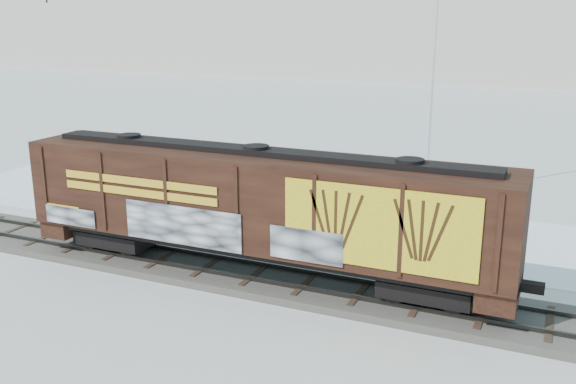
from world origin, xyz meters
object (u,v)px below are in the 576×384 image
at_px(hopper_railcar, 257,203).
at_px(flagpole, 433,114).
at_px(car_dark, 322,205).
at_px(car_silver, 250,200).
at_px(car_white, 239,198).

relative_size(hopper_railcar, flagpole, 1.49).
bearing_deg(car_dark, hopper_railcar, -176.10).
bearing_deg(flagpole, car_silver, -135.88).
relative_size(car_white, car_dark, 0.81).
bearing_deg(flagpole, hopper_railcar, -103.59).
relative_size(car_silver, car_white, 1.13).
height_order(hopper_railcar, flagpole, flagpole).
distance_m(flagpole, car_dark, 8.12).
xyz_separation_m(flagpole, car_dark, (-3.74, -6.18, -3.72)).
height_order(car_silver, car_white, car_silver).
bearing_deg(flagpole, car_dark, -121.23).
relative_size(car_silver, car_dark, 0.91).
relative_size(hopper_railcar, car_dark, 3.41).
bearing_deg(flagpole, car_white, -140.55).
relative_size(flagpole, car_white, 2.82).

